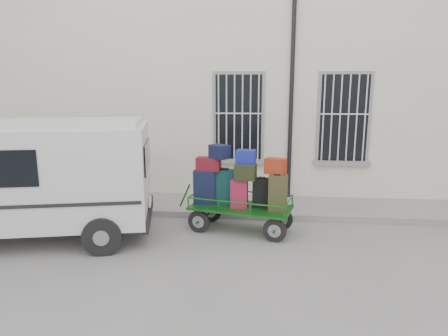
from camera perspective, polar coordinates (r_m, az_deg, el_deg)
ground at (r=8.13m, az=3.58°, el=-10.57°), size 80.00×80.00×0.00m
building at (r=13.01m, az=4.56°, el=11.36°), size 24.00×5.15×6.00m
sidewalk at (r=10.17m, az=3.99°, el=-5.47°), size 24.00×1.70×0.15m
luggage_cart at (r=8.45m, az=2.14°, el=-3.09°), size 2.55×1.44×1.85m
van at (r=8.81m, az=-26.28°, el=-0.67°), size 5.07×2.98×2.40m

